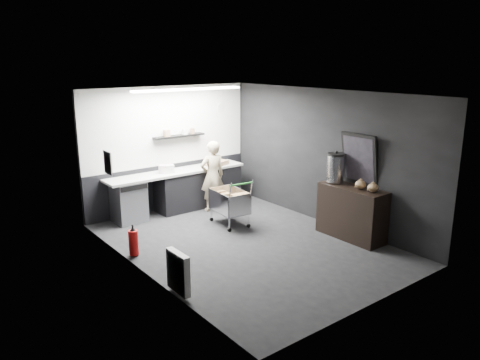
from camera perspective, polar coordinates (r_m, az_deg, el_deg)
floor at (r=8.59m, az=0.75°, el=-7.75°), size 5.50×5.50×0.00m
ceiling at (r=7.96m, az=0.81°, el=10.52°), size 5.50×5.50×0.00m
wall_back at (r=10.41m, az=-8.71°, el=3.84°), size 5.50×0.00×5.50m
wall_front at (r=6.34m, az=16.49°, el=-3.64°), size 5.50×0.00×5.50m
wall_left at (r=7.14m, az=-11.89°, el=-1.30°), size 0.00×5.50×5.50m
wall_right at (r=9.51m, az=10.25°, el=2.76°), size 0.00×5.50×5.50m
kitchen_wall_panel at (r=10.31m, az=-8.77°, el=6.56°), size 3.95×0.02×1.70m
dado_panel at (r=10.59m, az=-8.48°, el=-0.69°), size 3.95×0.02×1.00m
floating_shelf at (r=10.35m, az=-7.45°, el=5.35°), size 1.20×0.22×0.04m
wall_clock at (r=11.01m, az=-2.36°, el=8.79°), size 0.20×0.03×0.20m
poster at (r=8.25m, az=-15.83°, el=2.04°), size 0.02×0.30×0.40m
poster_red_band at (r=8.24m, az=-15.83°, el=2.52°), size 0.02×0.22×0.10m
radiator at (r=6.77m, az=-7.54°, el=-11.08°), size 0.10×0.50×0.60m
ceiling_strip at (r=9.47m, az=-6.31°, el=10.92°), size 2.40×0.20×0.04m
prep_counter at (r=10.40m, az=-6.98°, el=-1.16°), size 3.20×0.61×0.90m
person at (r=10.21m, az=-3.38°, el=0.49°), size 0.62×0.46×1.56m
shopping_cart at (r=9.39m, az=-1.31°, el=-2.78°), size 0.60×0.93×0.97m
sideboard at (r=8.93m, az=13.36°, el=-3.05°), size 0.56×1.31×1.95m
fire_extinguisher at (r=8.18m, az=-12.86°, el=-7.33°), size 0.16×0.16×0.54m
cardboard_box at (r=10.70m, az=-2.91°, el=2.09°), size 0.58×0.50×0.10m
pink_tub at (r=10.05m, az=-9.39°, el=1.31°), size 0.18×0.18×0.18m
white_container at (r=10.06m, az=-8.61°, el=1.35°), size 0.23×0.20×0.17m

